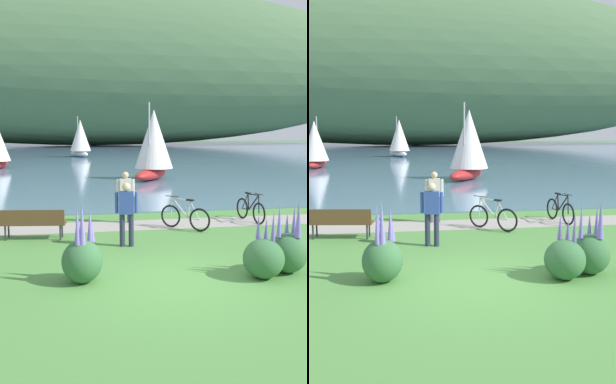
{
  "view_description": "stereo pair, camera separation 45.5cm",
  "coord_description": "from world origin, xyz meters",
  "views": [
    {
      "loc": [
        -2.06,
        -8.65,
        3.13
      ],
      "look_at": [
        0.5,
        5.92,
        1.0
      ],
      "focal_mm": 41.6,
      "sensor_mm": 36.0,
      "label": 1
    },
    {
      "loc": [
        -1.61,
        -8.72,
        3.13
      ],
      "look_at": [
        0.5,
        5.92,
        1.0
      ],
      "focal_mm": 41.6,
      "sensor_mm": 36.0,
      "label": 2
    }
  ],
  "objects": [
    {
      "name": "echium_bush_beside_closest",
      "position": [
        1.78,
        -0.16,
        0.43
      ],
      "size": [
        0.86,
        0.86,
        1.43
      ],
      "color": "#386B3D",
      "rests_on": "ground"
    },
    {
      "name": "park_bench_near_camera",
      "position": [
        -3.28,
        4.03,
        0.52
      ],
      "size": [
        1.85,
        0.71,
        0.88
      ],
      "color": "brown",
      "rests_on": "ground"
    },
    {
      "name": "shoreline_path",
      "position": [
        0.0,
        5.35,
        0.01
      ],
      "size": [
        60.0,
        1.5,
        0.01
      ],
      "primitive_type": "cube",
      "color": "#A39E93",
      "rests_on": "ground"
    },
    {
      "name": "distant_hillside",
      "position": [
        1.59,
        73.0,
        14.02
      ],
      "size": [
        118.21,
        28.0,
        27.96
      ],
      "primitive_type": "ellipsoid",
      "color": "#4C7047",
      "rests_on": "bay_water"
    },
    {
      "name": "sailboat_nearest_to_shore",
      "position": [
        2.59,
        17.87,
        2.2
      ],
      "size": [
        3.36,
        3.86,
        4.59
      ],
      "color": "#B22323",
      "rests_on": "bay_water"
    },
    {
      "name": "sailboat_toward_hillside",
      "position": [
        -7.97,
        27.0,
        1.92
      ],
      "size": [
        2.32,
        3.52,
        4.0
      ],
      "color": "#B22323",
      "rests_on": "bay_water"
    },
    {
      "name": "person_on_the_grass",
      "position": [
        -0.77,
        2.86,
        0.98
      ],
      "size": [
        0.6,
        0.28,
        1.71
      ],
      "color": "#282D47",
      "rests_on": "ground"
    },
    {
      "name": "bicycle_leaning_near_bench",
      "position": [
        3.73,
        5.34,
        0.4
      ],
      "size": [
        0.35,
        1.76,
        1.01
      ],
      "color": "black",
      "rests_on": "ground"
    },
    {
      "name": "bay_water",
      "position": [
        0.0,
        47.42,
        0.02
      ],
      "size": [
        180.0,
        80.0,
        0.04
      ],
      "primitive_type": "cube",
      "color": "#5B7F9E",
      "rests_on": "ground"
    },
    {
      "name": "echium_bush_mid_cluster",
      "position": [
        -1.98,
        0.21,
        0.51
      ],
      "size": [
        0.83,
        0.83,
        1.7
      ],
      "color": "#386B3D",
      "rests_on": "ground"
    },
    {
      "name": "ground_plane",
      "position": [
        0.0,
        0.0,
        0.0
      ],
      "size": [
        200.0,
        200.0,
        0.0
      ],
      "primitive_type": "plane",
      "color": "#518E42"
    },
    {
      "name": "person_at_shoreline",
      "position": [
        -0.46,
        5.84,
        0.98
      ],
      "size": [
        0.61,
        0.22,
        1.71
      ],
      "color": "#4C4C51",
      "rests_on": "ground"
    },
    {
      "name": "sailboat_mid_bay",
      "position": [
        -1.5,
        40.2,
        2.09
      ],
      "size": [
        2.92,
        3.82,
        4.36
      ],
      "color": "white",
      "rests_on": "bay_water"
    },
    {
      "name": "bicycle_beside_path",
      "position": [
        1.25,
        4.55,
        0.4
      ],
      "size": [
        1.3,
        1.29,
        1.01
      ],
      "color": "black",
      "rests_on": "ground"
    },
    {
      "name": "echium_bush_closest_to_camera",
      "position": [
        2.45,
        0.09,
        0.48
      ],
      "size": [
        0.84,
        0.84,
        1.67
      ],
      "color": "#386B3D",
      "rests_on": "ground"
    }
  ]
}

